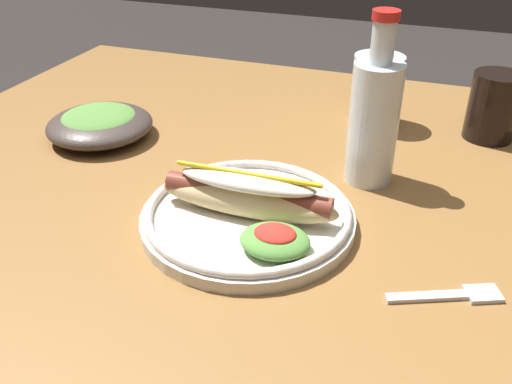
# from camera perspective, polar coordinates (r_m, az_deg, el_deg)

# --- Properties ---
(dining_table) EXTENTS (1.29, 1.09, 0.74)m
(dining_table) POSITION_cam_1_polar(r_m,az_deg,el_deg) (0.78, 3.12, -6.85)
(dining_table) COLOR olive
(dining_table) RESTS_ON ground_plane
(hot_dog_plate) EXTENTS (0.26, 0.26, 0.08)m
(hot_dog_plate) POSITION_cam_1_polar(r_m,az_deg,el_deg) (0.68, -0.72, -2.01)
(hot_dog_plate) COLOR silver
(hot_dog_plate) RESTS_ON dining_table
(fork) EXTENTS (0.12, 0.07, 0.00)m
(fork) POSITION_cam_1_polar(r_m,az_deg,el_deg) (0.62, 19.58, -9.94)
(fork) COLOR silver
(fork) RESTS_ON dining_table
(soda_cup) EXTENTS (0.08, 0.08, 0.11)m
(soda_cup) POSITION_cam_1_polar(r_m,az_deg,el_deg) (0.97, 23.16, 8.05)
(soda_cup) COLOR black
(soda_cup) RESTS_ON dining_table
(water_cup) EXTENTS (0.08, 0.08, 0.12)m
(water_cup) POSITION_cam_1_polar(r_m,az_deg,el_deg) (0.96, 12.22, 10.12)
(water_cup) COLOR silver
(water_cup) RESTS_ON dining_table
(glass_bottle) EXTENTS (0.07, 0.07, 0.23)m
(glass_bottle) POSITION_cam_1_polar(r_m,az_deg,el_deg) (0.77, 12.01, 7.42)
(glass_bottle) COLOR silver
(glass_bottle) RESTS_ON dining_table
(side_bowl) EXTENTS (0.17, 0.17, 0.05)m
(side_bowl) POSITION_cam_1_polar(r_m,az_deg,el_deg) (0.94, -15.73, 6.79)
(side_bowl) COLOR #423833
(side_bowl) RESTS_ON dining_table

